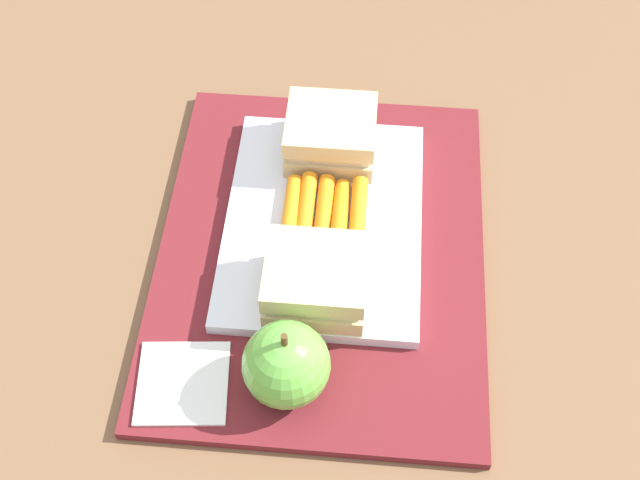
# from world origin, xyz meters

# --- Properties ---
(ground_plane) EXTENTS (2.40, 2.40, 0.00)m
(ground_plane) POSITION_xyz_m (0.00, 0.00, 0.00)
(ground_plane) COLOR brown
(lunchbag_mat) EXTENTS (0.36, 0.28, 0.01)m
(lunchbag_mat) POSITION_xyz_m (0.00, 0.00, 0.01)
(lunchbag_mat) COLOR maroon
(lunchbag_mat) RESTS_ON ground_plane
(food_tray) EXTENTS (0.23, 0.17, 0.01)m
(food_tray) POSITION_xyz_m (-0.03, 0.00, 0.02)
(food_tray) COLOR white
(food_tray) RESTS_ON lunchbag_mat
(sandwich_half_left) EXTENTS (0.07, 0.08, 0.04)m
(sandwich_half_left) POSITION_xyz_m (-0.10, 0.00, 0.04)
(sandwich_half_left) COLOR #DBC189
(sandwich_half_left) RESTS_ON food_tray
(sandwich_half_right) EXTENTS (0.07, 0.08, 0.04)m
(sandwich_half_right) POSITION_xyz_m (0.05, 0.00, 0.04)
(sandwich_half_right) COLOR #DBC189
(sandwich_half_right) RESTS_ON food_tray
(carrot_sticks_bundle) EXTENTS (0.08, 0.07, 0.02)m
(carrot_sticks_bundle) POSITION_xyz_m (-0.03, 0.00, 0.03)
(carrot_sticks_bundle) COLOR orange
(carrot_sticks_bundle) RESTS_ON food_tray
(apple) EXTENTS (0.07, 0.07, 0.08)m
(apple) POSITION_xyz_m (0.13, -0.02, 0.04)
(apple) COLOR #66B742
(apple) RESTS_ON lunchbag_mat
(paper_napkin) EXTENTS (0.08, 0.08, 0.00)m
(paper_napkin) POSITION_xyz_m (0.14, -0.10, 0.01)
(paper_napkin) COLOR white
(paper_napkin) RESTS_ON lunchbag_mat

